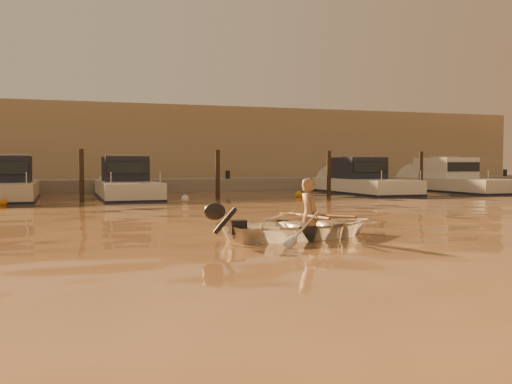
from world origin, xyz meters
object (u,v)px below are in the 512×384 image
object	(u,v)px
moored_boat_4	(364,180)
waterfront_building	(166,148)
moored_boat_1	(7,184)
moored_boat_2	(127,183)
dinghy	(305,226)
person	(309,215)
moored_boat_5	(454,179)

from	to	relation	value
moored_boat_4	waterfront_building	distance (m)	13.59
moored_boat_4	moored_boat_1	bearing A→B (deg)	180.00
moored_boat_2	moored_boat_1	bearing A→B (deg)	180.00
dinghy	moored_boat_1	distance (m)	15.77
moored_boat_1	moored_boat_2	world-z (taller)	same
waterfront_building	moored_boat_4	bearing A→B (deg)	-54.73
dinghy	moored_boat_2	world-z (taller)	moored_boat_2
dinghy	person	world-z (taller)	person
moored_boat_1	waterfront_building	world-z (taller)	waterfront_building
moored_boat_1	waterfront_building	distance (m)	13.89
dinghy	person	size ratio (longest dim) A/B	2.22
moored_boat_1	moored_boat_2	xyz separation A→B (m)	(4.68, 0.00, 0.00)
person	moored_boat_1	xyz separation A→B (m)	(-6.72, 14.29, 0.19)
moored_boat_2	moored_boat_5	world-z (taller)	same
moored_boat_1	moored_boat_5	size ratio (longest dim) A/B	0.78
moored_boat_5	waterfront_building	distance (m)	17.18
moored_boat_4	moored_boat_5	world-z (taller)	same
moored_boat_4	moored_boat_5	size ratio (longest dim) A/B	0.90
person	waterfront_building	xyz separation A→B (m)	(1.56, 25.29, 1.97)
dinghy	person	distance (m)	0.24
moored_boat_4	dinghy	bearing A→B (deg)	-123.41
dinghy	moored_boat_1	size ratio (longest dim) A/B	0.49
dinghy	moored_boat_2	size ratio (longest dim) A/B	0.43
dinghy	moored_boat_5	world-z (taller)	moored_boat_5
moored_boat_1	moored_boat_5	distance (m)	21.36
moored_boat_4	waterfront_building	xyz separation A→B (m)	(-7.78, 11.00, 1.77)
person	moored_boat_1	size ratio (longest dim) A/B	0.22
dinghy	moored_boat_2	bearing A→B (deg)	-1.21
person	moored_boat_1	world-z (taller)	moored_boat_1
moored_boat_5	waterfront_building	world-z (taller)	waterfront_building
moored_boat_1	waterfront_building	xyz separation A→B (m)	(8.29, 11.00, 1.77)
dinghy	waterfront_building	world-z (taller)	waterfront_building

